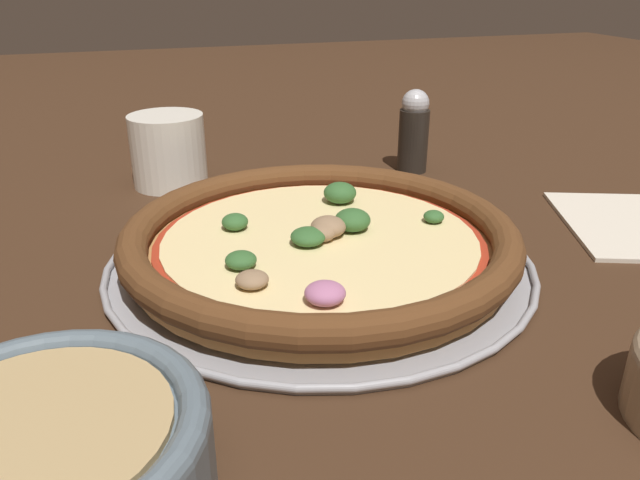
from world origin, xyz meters
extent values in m
plane|color=#3D2616|center=(0.00, 0.00, 0.00)|extent=(3.00, 3.00, 0.00)
cylinder|color=#9E9EA3|center=(0.00, 0.00, 0.00)|extent=(0.35, 0.35, 0.01)
torus|color=#9E9EA3|center=(0.00, 0.00, 0.01)|extent=(0.36, 0.36, 0.01)
cylinder|color=#BC7F42|center=(0.00, 0.00, 0.01)|extent=(0.31, 0.31, 0.01)
torus|color=#563319|center=(0.00, 0.00, 0.03)|extent=(0.33, 0.33, 0.03)
cylinder|color=#A32D19|center=(0.00, 0.00, 0.02)|extent=(0.27, 0.27, 0.00)
cylinder|color=beige|center=(0.00, 0.00, 0.02)|extent=(0.26, 0.26, 0.00)
ellipsoid|color=#33602D|center=(0.01, -0.03, 0.04)|extent=(0.04, 0.04, 0.02)
ellipsoid|color=#33602D|center=(0.00, -0.10, 0.03)|extent=(0.02, 0.02, 0.01)
ellipsoid|color=#B26B93|center=(-0.10, 0.03, 0.03)|extent=(0.04, 0.04, 0.01)
ellipsoid|color=#8E7051|center=(-0.07, 0.07, 0.03)|extent=(0.03, 0.03, 0.01)
ellipsoid|color=#33602D|center=(0.02, -0.04, 0.03)|extent=(0.02, 0.02, 0.01)
ellipsoid|color=#8E7051|center=(0.00, -0.01, 0.03)|extent=(0.04, 0.04, 0.02)
ellipsoid|color=#33602D|center=(0.07, -0.04, 0.04)|extent=(0.03, 0.03, 0.02)
ellipsoid|color=#33602D|center=(-0.01, 0.01, 0.03)|extent=(0.04, 0.04, 0.01)
ellipsoid|color=#33602D|center=(-0.04, 0.07, 0.03)|extent=(0.02, 0.02, 0.01)
ellipsoid|color=#8E7051|center=(-0.01, 0.00, 0.03)|extent=(0.03, 0.03, 0.01)
ellipsoid|color=#33602D|center=(0.04, 0.06, 0.03)|extent=(0.03, 0.03, 0.01)
cylinder|color=slate|center=(-0.20, 0.20, 0.02)|extent=(0.16, 0.16, 0.04)
torus|color=slate|center=(-0.20, 0.20, 0.04)|extent=(0.16, 0.16, 0.02)
cylinder|color=tan|center=(-0.20, 0.20, 0.04)|extent=(0.12, 0.12, 0.00)
cylinder|color=silver|center=(0.25, 0.10, 0.04)|extent=(0.08, 0.08, 0.08)
cube|color=beige|center=(-0.01, -0.31, 0.00)|extent=(0.19, 0.16, 0.01)
cube|color=#B7B7BC|center=(-0.03, -0.31, 0.00)|extent=(0.05, 0.04, 0.00)
cylinder|color=black|center=(0.21, -0.19, 0.04)|extent=(0.04, 0.04, 0.07)
sphere|color=#B2B2B7|center=(0.21, -0.19, 0.08)|extent=(0.03, 0.03, 0.03)
camera|label=1|loc=(-0.45, 0.15, 0.24)|focal=35.00mm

